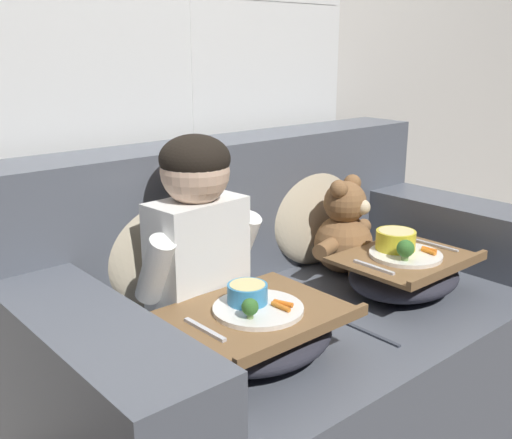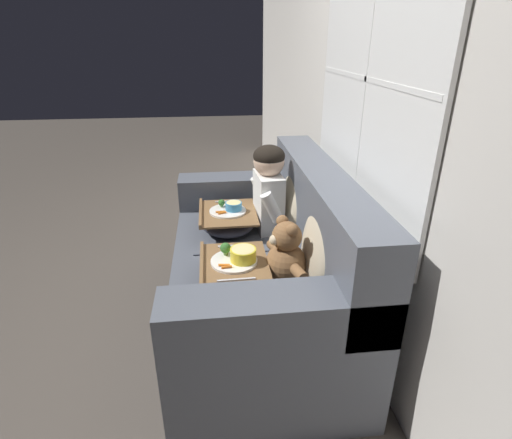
% 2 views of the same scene
% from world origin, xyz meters
% --- Properties ---
extents(ground_plane, '(14.00, 14.00, 0.00)m').
position_xyz_m(ground_plane, '(0.00, 0.00, 0.00)').
color(ground_plane, '#4C443D').
extents(wall_back_with_window, '(8.00, 0.08, 2.60)m').
position_xyz_m(wall_back_with_window, '(0.00, 0.57, 1.31)').
color(wall_back_with_window, beige).
rests_on(wall_back_with_window, ground_plane).
extents(couch, '(1.65, 0.92, 0.94)m').
position_xyz_m(couch, '(0.00, 0.06, 0.35)').
color(couch, '#565B66').
rests_on(couch, ground_plane).
extents(throw_pillow_behind_child, '(0.43, 0.21, 0.44)m').
position_xyz_m(throw_pillow_behind_child, '(-0.30, 0.27, 0.68)').
color(throw_pillow_behind_child, '#C1B293').
rests_on(throw_pillow_behind_child, couch).
extents(throw_pillow_behind_teddy, '(0.42, 0.20, 0.43)m').
position_xyz_m(throw_pillow_behind_teddy, '(0.30, 0.27, 0.68)').
color(throw_pillow_behind_teddy, '#C1B293').
rests_on(throw_pillow_behind_teddy, couch).
extents(child_figure, '(0.38, 0.19, 0.53)m').
position_xyz_m(child_figure, '(-0.30, 0.11, 0.77)').
color(child_figure, white).
rests_on(child_figure, couch).
extents(teddy_bear, '(0.35, 0.26, 0.33)m').
position_xyz_m(teddy_bear, '(0.30, 0.10, 0.62)').
color(teddy_bear, brown).
rests_on(teddy_bear, couch).
extents(lap_tray_child, '(0.42, 0.35, 0.18)m').
position_xyz_m(lap_tray_child, '(-0.30, -0.14, 0.55)').
color(lap_tray_child, '#2D2D38').
rests_on(lap_tray_child, child_figure).
extents(lap_tray_teddy, '(0.40, 0.32, 0.20)m').
position_xyz_m(lap_tray_teddy, '(0.30, -0.14, 0.55)').
color(lap_tray_teddy, '#2D2D38').
rests_on(lap_tray_teddy, teddy_bear).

